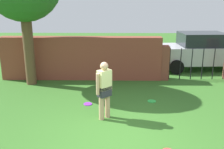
{
  "coord_description": "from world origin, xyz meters",
  "views": [
    {
      "loc": [
        -0.07,
        -5.43,
        3.22
      ],
      "look_at": [
        -0.19,
        2.14,
        1.0
      ],
      "focal_mm": 41.52,
      "sensor_mm": 36.0,
      "label": 1
    }
  ],
  "objects_px": {
    "car": "(201,51)",
    "frisbee_green": "(152,101)",
    "person": "(104,88)",
    "frisbee_purple": "(88,104)"
  },
  "relations": [
    {
      "from": "car",
      "to": "frisbee_green",
      "type": "xyz_separation_m",
      "value": [
        -2.81,
        -4.17,
        -0.85
      ]
    },
    {
      "from": "person",
      "to": "frisbee_green",
      "type": "xyz_separation_m",
      "value": [
        1.48,
        1.25,
        -0.89
      ]
    },
    {
      "from": "car",
      "to": "frisbee_green",
      "type": "distance_m",
      "value": 5.1
    },
    {
      "from": "person",
      "to": "frisbee_green",
      "type": "bearing_deg",
      "value": 177.63
    },
    {
      "from": "car",
      "to": "frisbee_green",
      "type": "height_order",
      "value": "car"
    },
    {
      "from": "frisbee_purple",
      "to": "car",
      "type": "bearing_deg",
      "value": 42.32
    },
    {
      "from": "frisbee_green",
      "to": "frisbee_purple",
      "type": "xyz_separation_m",
      "value": [
        -2.06,
        -0.27,
        0.0
      ]
    },
    {
      "from": "frisbee_green",
      "to": "frisbee_purple",
      "type": "distance_m",
      "value": 2.08
    },
    {
      "from": "person",
      "to": "frisbee_purple",
      "type": "distance_m",
      "value": 1.44
    },
    {
      "from": "frisbee_green",
      "to": "frisbee_purple",
      "type": "bearing_deg",
      "value": -172.49
    }
  ]
}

